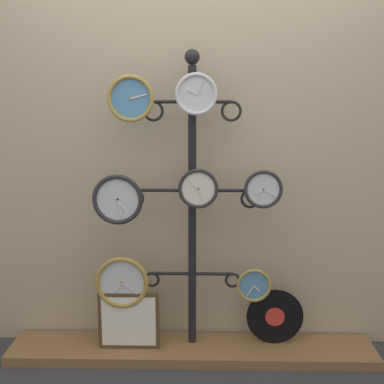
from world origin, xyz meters
TOP-DOWN VIEW (x-y plane):
  - shop_wall at (0.00, 0.57)m, footprint 4.40×0.04m
  - low_shelf at (0.00, 0.35)m, footprint 2.20×0.36m
  - display_stand at (0.00, 0.41)m, footprint 0.79×0.34m
  - clock_top_left at (-0.34, 0.33)m, footprint 0.26×0.04m
  - clock_top_center at (0.02, 0.33)m, footprint 0.23×0.04m
  - clock_middle_left at (-0.42, 0.31)m, footprint 0.29×0.04m
  - clock_middle_center at (0.04, 0.33)m, footprint 0.23×0.04m
  - clock_middle_right at (0.41, 0.33)m, footprint 0.22×0.04m
  - clock_bottom_left at (-0.41, 0.31)m, footprint 0.32×0.04m
  - clock_bottom_right at (0.36, 0.32)m, footprint 0.20×0.04m
  - vinyl_record at (0.50, 0.39)m, footprint 0.35×0.01m
  - picture_frame at (-0.37, 0.31)m, footprint 0.37×0.02m

SIDE VIEW (x-z plane):
  - low_shelf at x=0.00m, z-range 0.00..0.06m
  - vinyl_record at x=0.50m, z-range 0.06..0.41m
  - picture_frame at x=-0.37m, z-range 0.06..0.41m
  - clock_bottom_right at x=0.36m, z-range 0.36..0.56m
  - clock_bottom_left at x=-0.41m, z-range 0.32..0.63m
  - display_stand at x=0.00m, z-range -0.17..1.64m
  - clock_middle_left at x=-0.42m, z-range 0.83..1.12m
  - clock_middle_right at x=0.41m, z-range 0.92..1.14m
  - clock_middle_center at x=0.04m, z-range 0.92..1.15m
  - shop_wall at x=0.00m, z-range 0.00..2.80m
  - clock_top_left at x=-0.34m, z-range 1.41..1.67m
  - clock_top_center at x=0.02m, z-range 1.44..1.68m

